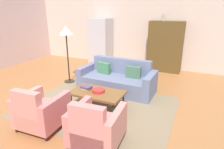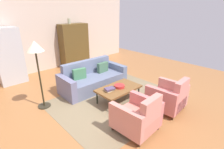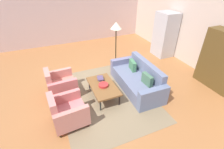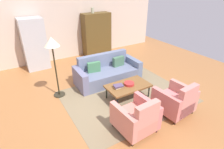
# 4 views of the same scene
# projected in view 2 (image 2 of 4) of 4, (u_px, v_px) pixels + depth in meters

# --- Properties ---
(ground_plane) EXTENTS (10.53, 10.53, 0.00)m
(ground_plane) POSITION_uv_depth(u_px,v_px,m) (104.00, 106.00, 4.53)
(ground_plane) COLOR #A56A3A
(wall_back) EXTENTS (8.78, 0.12, 2.80)m
(wall_back) POSITION_uv_depth(u_px,v_px,m) (39.00, 36.00, 6.64)
(wall_back) COLOR beige
(wall_back) RESTS_ON ground
(area_rug) EXTENTS (3.40, 2.60, 0.01)m
(area_rug) POSITION_uv_depth(u_px,v_px,m) (117.00, 100.00, 4.82)
(area_rug) COLOR #827153
(area_rug) RESTS_ON ground
(couch) EXTENTS (2.12, 0.94, 0.86)m
(couch) POSITION_uv_depth(u_px,v_px,m) (92.00, 79.00, 5.49)
(couch) COLOR slate
(couch) RESTS_ON ground
(coffee_table) EXTENTS (1.20, 0.70, 0.40)m
(coffee_table) POSITION_uv_depth(u_px,v_px,m) (119.00, 89.00, 4.66)
(coffee_table) COLOR black
(coffee_table) RESTS_ON ground
(armchair_left) EXTENTS (0.84, 0.84, 0.88)m
(armchair_left) POSITION_uv_depth(u_px,v_px,m) (139.00, 117.00, 3.49)
(armchair_left) COLOR #3B231D
(armchair_left) RESTS_ON ground
(armchair_right) EXTENTS (0.86, 0.86, 0.88)m
(armchair_right) POSITION_uv_depth(u_px,v_px,m) (169.00, 97.00, 4.26)
(armchair_right) COLOR black
(armchair_right) RESTS_ON ground
(fruit_bowl) EXTENTS (0.28, 0.28, 0.07)m
(fruit_bowl) POSITION_uv_depth(u_px,v_px,m) (119.00, 86.00, 4.65)
(fruit_bowl) COLOR #B52B2A
(fruit_bowl) RESTS_ON coffee_table
(book_stack) EXTENTS (0.28, 0.23, 0.08)m
(book_stack) POSITION_uv_depth(u_px,v_px,m) (110.00, 89.00, 4.45)
(book_stack) COLOR beige
(book_stack) RESTS_ON coffee_table
(cabinet) EXTENTS (1.20, 0.51, 1.80)m
(cabinet) POSITION_uv_depth(u_px,v_px,m) (74.00, 45.00, 7.43)
(cabinet) COLOR brown
(cabinet) RESTS_ON ground
(vase_tall) EXTENTS (0.12, 0.12, 0.22)m
(vase_tall) POSITION_uv_depth(u_px,v_px,m) (69.00, 21.00, 6.96)
(vase_tall) COLOR #AAAF8E
(vase_tall) RESTS_ON cabinet
(refrigerator) EXTENTS (0.80, 0.73, 1.85)m
(refrigerator) POSITION_uv_depth(u_px,v_px,m) (8.00, 56.00, 5.70)
(refrigerator) COLOR #B7BABF
(refrigerator) RESTS_ON ground
(floor_lamp) EXTENTS (0.40, 0.40, 1.72)m
(floor_lamp) POSITION_uv_depth(u_px,v_px,m) (36.00, 53.00, 3.99)
(floor_lamp) COLOR #2B271B
(floor_lamp) RESTS_ON ground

